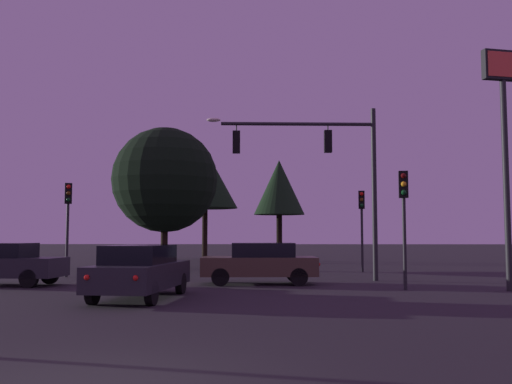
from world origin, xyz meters
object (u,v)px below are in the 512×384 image
(traffic_light_corner_left, at_px, (362,214))
(traffic_light_corner_right, at_px, (68,210))
(car_crossing_right, at_px, (260,262))
(store_sign_illuminated, at_px, (504,116))
(car_nearside_lane, at_px, (140,271))
(traffic_signal_mast_arm, at_px, (326,162))
(traffic_light_median, at_px, (404,205))
(car_crossing_left, at_px, (1,263))
(tree_behind_sign, at_px, (205,179))
(tree_center_horizon, at_px, (279,188))
(tree_left_far, at_px, (165,180))

(traffic_light_corner_left, distance_m, traffic_light_corner_right, 13.85)
(traffic_light_corner_left, height_order, car_crossing_right, traffic_light_corner_left)
(car_crossing_right, xyz_separation_m, store_sign_illuminated, (8.13, -2.35, 4.95))
(traffic_light_corner_right, bearing_deg, car_nearside_lane, -57.77)
(car_nearside_lane, xyz_separation_m, store_sign_illuminated, (11.42, 2.59, 4.95))
(traffic_signal_mast_arm, relative_size, car_nearside_lane, 1.49)
(traffic_light_median, height_order, store_sign_illuminated, store_sign_illuminated)
(traffic_light_median, bearing_deg, car_crossing_right, 156.91)
(car_crossing_left, bearing_deg, traffic_signal_mast_arm, 11.54)
(car_crossing_left, bearing_deg, traffic_light_corner_left, 29.18)
(car_crossing_right, bearing_deg, store_sign_illuminated, -16.14)
(store_sign_illuminated, relative_size, tree_behind_sign, 0.98)
(store_sign_illuminated, bearing_deg, tree_center_horizon, 111.37)
(traffic_light_corner_left, relative_size, car_crossing_right, 0.91)
(car_crossing_right, relative_size, tree_left_far, 0.57)
(car_nearside_lane, height_order, tree_left_far, tree_left_far)
(traffic_light_median, height_order, tree_center_horizon, tree_center_horizon)
(store_sign_illuminated, distance_m, tree_behind_sign, 25.55)
(traffic_signal_mast_arm, relative_size, traffic_light_corner_left, 1.73)
(traffic_light_corner_left, relative_size, tree_center_horizon, 0.59)
(traffic_signal_mast_arm, height_order, tree_center_horizon, traffic_signal_mast_arm)
(car_nearside_lane, height_order, tree_behind_sign, tree_behind_sign)
(car_nearside_lane, bearing_deg, traffic_light_corner_right, 122.23)
(traffic_light_median, relative_size, store_sign_illuminated, 0.50)
(tree_left_far, bearing_deg, car_crossing_right, -59.77)
(traffic_light_median, bearing_deg, store_sign_illuminated, -4.97)
(traffic_light_corner_right, xyz_separation_m, traffic_light_median, (13.28, -5.28, -0.08))
(traffic_light_median, distance_m, car_crossing_right, 5.64)
(car_nearside_lane, bearing_deg, traffic_light_corner_left, 55.66)
(traffic_signal_mast_arm, distance_m, car_crossing_right, 4.98)
(tree_center_horizon, bearing_deg, tree_behind_sign, 145.11)
(traffic_light_corner_left, bearing_deg, car_crossing_left, -150.82)
(car_crossing_left, height_order, store_sign_illuminated, store_sign_illuminated)
(traffic_light_corner_right, bearing_deg, traffic_light_corner_left, 15.96)
(traffic_light_corner_right, height_order, car_crossing_right, traffic_light_corner_right)
(tree_left_far, bearing_deg, traffic_light_median, -47.82)
(store_sign_illuminated, xyz_separation_m, tree_center_horizon, (-7.23, 18.47, -0.80))
(tree_left_far, bearing_deg, tree_center_horizon, 47.76)
(car_crossing_left, relative_size, tree_left_far, 0.58)
(car_crossing_left, xyz_separation_m, car_crossing_right, (9.28, 0.89, 0.00))
(car_nearside_lane, bearing_deg, car_crossing_left, 145.91)
(traffic_light_corner_right, distance_m, car_crossing_left, 4.69)
(car_crossing_right, relative_size, tree_behind_sign, 0.54)
(traffic_signal_mast_arm, xyz_separation_m, store_sign_illuminated, (5.53, -3.89, 0.99))
(traffic_signal_mast_arm, height_order, traffic_light_corner_left, traffic_signal_mast_arm)
(traffic_light_corner_left, bearing_deg, traffic_light_corner_right, -164.04)
(car_crossing_left, height_order, tree_center_horizon, tree_center_horizon)
(traffic_signal_mast_arm, bearing_deg, traffic_light_corner_right, 171.38)
(traffic_signal_mast_arm, relative_size, store_sign_illuminated, 0.87)
(car_nearside_lane, relative_size, car_crossing_right, 1.06)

